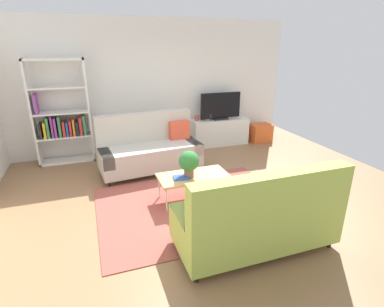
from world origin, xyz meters
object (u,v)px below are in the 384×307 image
object	(u,v)px
tv_console	(219,132)
vase_1	(203,116)
couch_beige	(150,149)
bottle_0	(211,117)
tv	(221,106)
potted_plant	(189,162)
bookshelf	(61,117)
vase_0	(197,118)
storage_trunk	(260,133)
couch_green	(257,217)
coffee_table	(193,177)
table_book_0	(181,177)

from	to	relation	value
tv_console	vase_1	xyz separation A→B (m)	(-0.42, 0.05, 0.42)
couch_beige	bottle_0	xyz separation A→B (m)	(1.68, 0.98, 0.28)
tv	potted_plant	xyz separation A→B (m)	(-1.63, -2.46, -0.29)
tv_console	bookshelf	bearing A→B (deg)	179.67
tv_console	bookshelf	world-z (taller)	bookshelf
tv_console	tv	bearing A→B (deg)	-90.00
bookshelf	bottle_0	size ratio (longest dim) A/B	13.34
vase_0	bottle_0	size ratio (longest dim) A/B	0.84
bookshelf	vase_1	world-z (taller)	bookshelf
storage_trunk	vase_0	distance (m)	1.76
vase_1	bottle_0	distance (m)	0.18
bookshelf	vase_1	distance (m)	3.11
couch_green	coffee_table	distance (m)	1.45
couch_beige	tv	bearing A→B (deg)	-158.13
storage_trunk	table_book_0	bearing A→B (deg)	-140.16
table_book_0	couch_beige	bearing A→B (deg)	97.01
tv_console	vase_1	world-z (taller)	vase_1
tv_console	couch_green	bearing A→B (deg)	-108.13
couch_green	storage_trunk	world-z (taller)	couch_green
coffee_table	bookshelf	world-z (taller)	bookshelf
tv	storage_trunk	world-z (taller)	tv
couch_green	bookshelf	bearing A→B (deg)	119.98
tv	potted_plant	bearing A→B (deg)	-123.62
tv_console	table_book_0	xyz separation A→B (m)	(-1.76, -2.49, 0.11)
tv	table_book_0	size ratio (longest dim) A/B	4.17
tv_console	vase_0	distance (m)	0.70
tv	table_book_0	bearing A→B (deg)	-125.52
coffee_table	tv	size ratio (longest dim) A/B	1.10
vase_0	couch_green	bearing A→B (deg)	-99.93
couch_green	table_book_0	size ratio (longest dim) A/B	7.92
potted_plant	bookshelf	bearing A→B (deg)	126.97
vase_1	potted_plant	bearing A→B (deg)	-115.74
potted_plant	bottle_0	world-z (taller)	potted_plant
bookshelf	vase_0	distance (m)	2.94
bookshelf	bottle_0	xyz separation A→B (m)	(3.25, -0.06, -0.24)
storage_trunk	bottle_0	size ratio (longest dim) A/B	3.30
coffee_table	potted_plant	xyz separation A→B (m)	(-0.09, -0.03, 0.27)
couch_green	table_book_0	world-z (taller)	couch_green
couch_beige	vase_1	xyz separation A→B (m)	(1.53, 1.07, 0.30)
vase_0	storage_trunk	bearing A→B (deg)	-5.10
tv_console	potted_plant	xyz separation A→B (m)	(-1.63, -2.48, 0.35)
coffee_table	bottle_0	bearing A→B (deg)	61.79
potted_plant	bottle_0	xyz separation A→B (m)	(1.37, 2.44, 0.05)
couch_green	table_book_0	distance (m)	1.46
bottle_0	bookshelf	bearing A→B (deg)	178.94
couch_green	potted_plant	world-z (taller)	couch_green
table_book_0	vase_0	size ratio (longest dim) A/B	1.81
couch_beige	potted_plant	world-z (taller)	couch_beige
couch_beige	table_book_0	world-z (taller)	couch_beige
couch_green	storage_trunk	distance (m)	4.45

